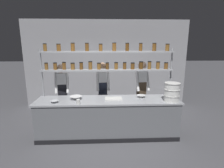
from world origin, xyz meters
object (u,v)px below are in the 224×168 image
container_stack (172,92)px  cutting_board (114,99)px  prep_bowl_center_front (141,96)px  prep_bowl_center_back (55,102)px  prep_bowl_near_left (76,98)px  spice_shelf_unit (108,62)px  chef_left (63,91)px  chef_center (103,89)px  chef_right (141,89)px  serving_cup_front (78,102)px

container_stack → cutting_board: (-1.31, 0.21, -0.20)m
cutting_board → container_stack: bearing=-9.2°
container_stack → prep_bowl_center_front: (-0.63, 0.32, -0.19)m
container_stack → prep_bowl_center_back: container_stack is taller
prep_bowl_center_front → prep_bowl_center_back: bearing=-171.1°
prep_bowl_near_left → prep_bowl_center_front: 1.57m
prep_bowl_center_back → cutting_board: bearing=8.8°
spice_shelf_unit → chef_left: size_ratio=1.91×
cutting_board → prep_bowl_center_front: prep_bowl_center_front is taller
chef_left → cutting_board: 1.46m
cutting_board → spice_shelf_unit: bearing=112.0°
chef_left → prep_bowl_center_back: (0.01, -0.80, -0.03)m
chef_center → chef_left: bearing=179.5°
cutting_board → prep_bowl_center_back: 1.34m
chef_right → prep_bowl_center_back: bearing=-168.6°
chef_right → prep_bowl_near_left: 1.78m
prep_bowl_center_back → chef_center: bearing=40.8°
chef_center → chef_right: size_ratio=0.98×
spice_shelf_unit → prep_bowl_center_front: bearing=-14.1°
chef_right → prep_bowl_center_back: chef_right is taller
spice_shelf_unit → chef_left: spice_shelf_unit is taller
prep_bowl_near_left → prep_bowl_center_back: (-0.44, -0.22, -0.01)m
chef_left → chef_center: size_ratio=0.98×
prep_bowl_center_front → prep_bowl_near_left: bearing=-176.6°
prep_bowl_center_front → container_stack: bearing=-27.1°
container_stack → prep_bowl_center_front: container_stack is taller
cutting_board → prep_bowl_center_back: prep_bowl_center_back is taller
chef_center → prep_bowl_center_back: size_ratio=9.65×
chef_right → serving_cup_front: chef_right is taller
container_stack → prep_bowl_near_left: bearing=174.0°
spice_shelf_unit → chef_center: (-0.13, 0.40, -0.77)m
container_stack → cutting_board: 1.34m
prep_bowl_center_front → serving_cup_front: serving_cup_front is taller
cutting_board → prep_bowl_near_left: size_ratio=1.40×
chef_left → prep_bowl_near_left: 0.72m
prep_bowl_near_left → prep_bowl_center_front: (1.57, 0.09, -0.01)m
prep_bowl_center_back → serving_cup_front: size_ratio=1.66×
spice_shelf_unit → prep_bowl_center_front: size_ratio=15.74×
spice_shelf_unit → container_stack: spice_shelf_unit is taller
container_stack → prep_bowl_center_front: bearing=152.9°
chef_left → prep_bowl_center_front: (2.01, -0.48, -0.03)m
chef_left → serving_cup_front: chef_left is taller
prep_bowl_near_left → chef_center: bearing=47.9°
container_stack → prep_bowl_near_left: container_stack is taller
cutting_board → prep_bowl_center_back: (-1.32, -0.21, 0.01)m
chef_center → container_stack: size_ratio=4.00×
cutting_board → chef_left: bearing=156.0°
spice_shelf_unit → container_stack: bearing=-20.1°
chef_right → container_stack: 0.97m
chef_left → prep_bowl_near_left: (0.44, -0.57, -0.02)m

